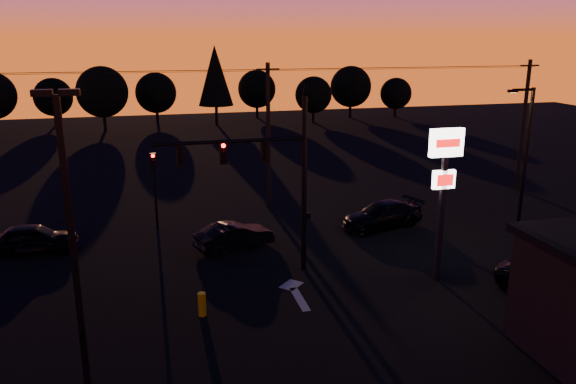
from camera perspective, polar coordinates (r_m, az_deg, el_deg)
The scene contains 23 objects.
ground at distance 22.70m, azimuth 0.62°, elevation -12.06°, with size 120.00×120.00×0.00m, color black.
lane_arrow at distance 24.25m, azimuth 0.77°, elevation -10.14°, with size 1.20×3.10×0.01m.
traffic_signal_mast at distance 24.61m, azimuth -1.92°, elevation 2.44°, with size 6.79×0.52×8.58m.
secondary_signal at distance 31.87m, azimuth -13.42°, elevation 1.24°, with size 0.30×0.31×4.35m.
parking_lot_light at distance 17.43m, azimuth -21.25°, elevation -3.09°, with size 1.25×0.30×9.14m.
pylon_sign at distance 24.84m, azimuth 15.59°, elevation 1.93°, with size 1.50×0.28×6.80m.
streetlight at distance 31.96m, azimuth 22.88°, elevation 3.34°, with size 1.55×0.35×8.00m.
utility_pole_1 at distance 34.70m, azimuth -2.01°, elevation 5.74°, with size 1.40×0.26×9.00m.
utility_pole_2 at distance 42.24m, azimuth 22.78°, elevation 6.31°, with size 1.40×0.26×9.00m.
power_wires at distance 34.25m, azimuth -2.07°, elevation 12.30°, with size 36.00×1.22×0.07m.
bollard at distance 22.47m, azimuth -8.73°, elevation -11.20°, with size 0.31×0.31×0.94m, color #CAA800.
tree_1 at distance 73.60m, azimuth -22.75°, elevation 8.88°, with size 4.54×4.54×5.71m.
tree_2 at distance 67.90m, azimuth -18.36°, elevation 9.62°, with size 5.77×5.78×7.26m.
tree_3 at distance 71.78m, azimuth -13.27°, elevation 9.78°, with size 4.95×4.95×6.22m.
tree_4 at distance 69.08m, azimuth -7.41°, elevation 11.66°, with size 4.18×4.18×9.50m.
tree_5 at distance 75.09m, azimuth -3.19°, elevation 10.40°, with size 4.95×4.95×6.22m.
tree_6 at distance 70.74m, azimuth 2.60°, elevation 9.83°, with size 4.54×4.54×5.71m.
tree_7 at distance 75.41m, azimuth 6.40°, elevation 10.59°, with size 5.36×5.36×6.74m.
tree_8 at distance 76.87m, azimuth 10.90°, elevation 9.80°, with size 4.12×4.12×5.19m.
car_left at distance 30.97m, azimuth -24.47°, elevation -4.31°, with size 1.73×4.29×1.46m, color black.
car_mid at distance 28.86m, azimuth -5.48°, elevation -4.47°, with size 1.41×4.04×1.33m, color black.
car_right at distance 32.33m, azimuth 9.57°, elevation -2.31°, with size 2.00×4.91×1.42m, color black.
suv_parked at distance 26.13m, azimuth 25.59°, elevation -8.25°, with size 2.16×4.69×1.30m, color black.
Camera 1 is at (-5.10, -19.44, 10.54)m, focal length 35.00 mm.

